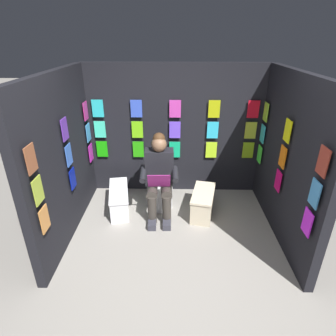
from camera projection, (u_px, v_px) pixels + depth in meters
ground_plane at (174, 290)px, 2.92m from camera, size 30.00×30.00×0.00m
display_wall_back at (175, 131)px, 4.42m from camera, size 2.75×0.14×2.03m
display_wall_left at (289, 160)px, 3.40m from camera, size 0.14×2.10×2.03m
display_wall_right at (63, 158)px, 3.45m from camera, size 0.14×2.10×2.03m
toilet at (160, 185)px, 4.26m from camera, size 0.41×0.56×0.77m
person_reading at (159, 176)px, 3.94m from camera, size 0.53×0.69×1.19m
comic_longbox_near at (119, 199)px, 4.20m from camera, size 0.40×0.80×0.34m
comic_longbox_far at (203, 203)px, 4.09m from camera, size 0.42×0.70×0.36m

